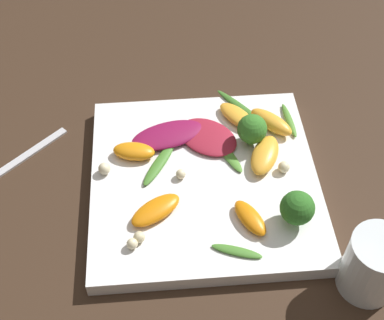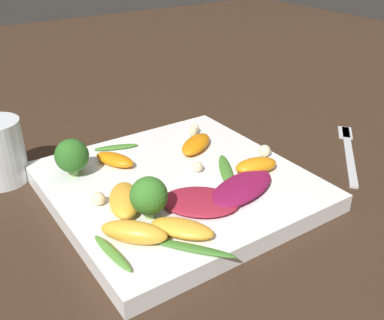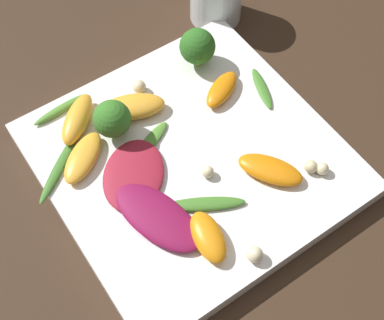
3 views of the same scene
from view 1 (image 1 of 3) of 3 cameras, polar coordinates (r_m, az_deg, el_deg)
name	(u,v)px [view 1 (image 1 of 3)]	position (r m, az deg, el deg)	size (l,w,h in m)	color
ground_plane	(204,186)	(0.72, 1.30, -2.78)	(2.40, 2.40, 0.00)	#382619
plate	(204,181)	(0.71, 1.32, -2.24)	(0.30, 0.30, 0.02)	white
drinking_glass	(373,265)	(0.64, 18.77, -10.56)	(0.07, 0.07, 0.08)	white
radicchio_leaf_0	(168,135)	(0.74, -2.60, 2.67)	(0.08, 0.11, 0.01)	maroon
radicchio_leaf_1	(208,137)	(0.74, 1.68, 2.48)	(0.11, 0.11, 0.01)	maroon
orange_segment_0	(250,218)	(0.66, 6.22, -6.16)	(0.06, 0.05, 0.02)	orange
orange_segment_1	(237,116)	(0.77, 4.88, 4.66)	(0.07, 0.06, 0.01)	#FCAD33
orange_segment_2	(271,122)	(0.76, 8.45, 4.03)	(0.07, 0.07, 0.02)	#FCAD33
orange_segment_3	(156,210)	(0.66, -3.90, -5.34)	(0.06, 0.08, 0.01)	orange
orange_segment_4	(265,155)	(0.72, 7.77, 0.54)	(0.08, 0.06, 0.02)	#FCAD33
orange_segment_5	(134,151)	(0.72, -6.21, 0.93)	(0.04, 0.06, 0.02)	orange
broccoli_floret_0	(252,129)	(0.73, 6.43, 3.28)	(0.04, 0.04, 0.05)	#84AD5B
broccoli_floret_1	(297,208)	(0.65, 11.16, -5.07)	(0.04, 0.04, 0.05)	#84AD5B
arugula_sprig_0	(229,156)	(0.72, 4.01, 0.40)	(0.06, 0.04, 0.01)	#518E33
arugula_sprig_1	(159,163)	(0.71, -3.50, -0.33)	(0.08, 0.06, 0.01)	#47842D
arugula_sprig_2	(240,106)	(0.79, 5.10, 5.75)	(0.08, 0.07, 0.01)	#3D7528
arugula_sprig_3	(237,251)	(0.64, 4.80, -9.68)	(0.03, 0.06, 0.00)	#47842D
arugula_sprig_4	(289,120)	(0.78, 10.31, 4.20)	(0.07, 0.02, 0.01)	#518E33
macadamia_nut_0	(284,168)	(0.71, 9.80, -0.84)	(0.02, 0.02, 0.02)	beige
macadamia_nut_1	(132,244)	(0.64, -6.40, -8.87)	(0.01, 0.01, 0.01)	beige
macadamia_nut_2	(181,172)	(0.70, -1.22, -1.28)	(0.01, 0.01, 0.01)	beige
macadamia_nut_3	(139,237)	(0.64, -5.65, -8.19)	(0.01, 0.01, 0.01)	beige
macadamia_nut_4	(104,169)	(0.71, -9.32, -0.91)	(0.02, 0.02, 0.02)	beige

